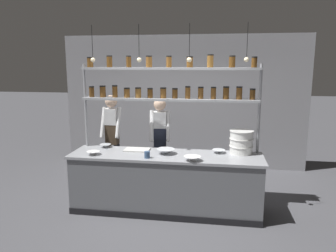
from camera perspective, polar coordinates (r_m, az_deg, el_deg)
ground_plane at (r=5.41m, az=-0.39°, el=-14.39°), size 40.00×40.00×0.00m
back_wall at (r=7.33m, az=2.62°, el=4.20°), size 5.38×0.12×2.92m
prep_counter at (r=5.22m, az=-0.40°, el=-9.83°), size 2.98×0.76×0.92m
spice_shelf_unit at (r=5.23m, az=0.17°, el=6.73°), size 2.86×0.28×2.44m
chef_left at (r=6.11m, az=-9.71°, el=-1.50°), size 0.37×0.30×1.74m
chef_center at (r=5.86m, az=-1.40°, el=-2.15°), size 0.39×0.32×1.71m
container_stack at (r=5.23m, az=12.64°, el=-2.71°), size 0.37×0.37×0.36m
cutting_board at (r=5.32m, az=-5.40°, el=-4.14°), size 0.40×0.26×0.02m
prep_bowl_near_left at (r=5.21m, az=8.80°, el=-4.39°), size 0.20×0.20×0.06m
prep_bowl_center_front at (r=5.59m, az=-10.86°, el=-3.41°), size 0.19×0.19×0.05m
prep_bowl_center_back at (r=4.76m, az=4.26°, el=-5.68°), size 0.25×0.25×0.07m
prep_bowl_near_right at (r=5.10m, az=-0.41°, el=-4.45°), size 0.29×0.29×0.08m
prep_bowl_far_left at (r=5.18m, az=-12.89°, el=-4.62°), size 0.20×0.20×0.06m
serving_cup_front at (r=4.89m, az=-3.65°, el=-5.02°), size 0.09×0.09×0.10m
pendant_light_row at (r=4.89m, az=-0.45°, el=11.71°), size 2.35×0.07×0.55m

